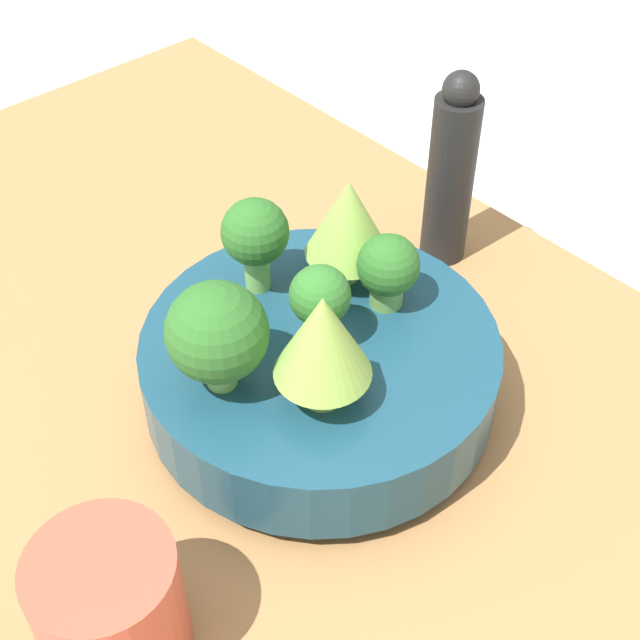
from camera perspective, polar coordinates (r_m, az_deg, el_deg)
ground_plane at (r=0.73m, az=-1.78°, el=-6.42°), size 6.00×6.00×0.00m
table at (r=0.72m, az=-1.81°, el=-5.50°), size 1.10×0.61×0.04m
bowl at (r=0.67m, az=0.00°, el=-3.07°), size 0.27×0.27×0.07m
romanesco_piece_near at (r=0.57m, az=0.18°, el=-1.26°), size 0.07×0.07×0.09m
broccoli_floret_center at (r=0.62m, az=0.00°, el=1.26°), size 0.04×0.04×0.07m
broccoli_floret_front at (r=0.59m, az=-6.61°, el=-0.87°), size 0.07×0.07×0.08m
romanesco_piece_far at (r=0.66m, az=1.82°, el=6.44°), size 0.07×0.07×0.09m
broccoli_floret_back at (r=0.66m, az=4.38°, el=3.33°), size 0.05×0.05×0.06m
broccoli_floret_left at (r=0.66m, az=-4.17°, el=5.43°), size 0.05×0.05×0.08m
cup at (r=0.56m, az=-13.26°, el=-17.44°), size 0.09×0.09×0.09m
pepper_mill at (r=0.79m, az=8.38°, el=9.29°), size 0.04×0.04×0.18m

